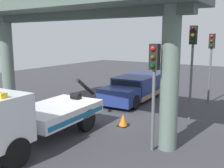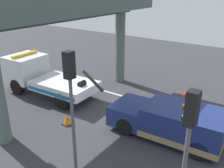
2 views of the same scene
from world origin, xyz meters
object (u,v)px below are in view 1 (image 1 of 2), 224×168
at_px(traffic_light_near, 211,53).
at_px(traffic_cone_orange, 123,121).
at_px(traffic_light_mid, 154,74).
at_px(traffic_light_far, 192,52).
at_px(towed_van_green, 134,89).
at_px(tow_truck_white, 21,117).

height_order(traffic_light_near, traffic_cone_orange, traffic_light_near).
distance_m(traffic_light_near, traffic_light_mid, 8.51).
distance_m(traffic_light_near, traffic_light_far, 4.01).
bearing_deg(towed_van_green, traffic_light_near, 115.57).
xyz_separation_m(towed_van_green, traffic_light_far, (1.95, 4.28, 2.62)).
height_order(tow_truck_white, traffic_light_near, traffic_light_near).
bearing_deg(traffic_light_near, towed_van_green, -64.43).
bearing_deg(towed_van_green, tow_truck_white, 0.33).
xyz_separation_m(traffic_light_far, traffic_cone_orange, (2.74, -2.28, -3.13)).
relative_size(traffic_light_near, traffic_light_far, 0.93).
xyz_separation_m(tow_truck_white, traffic_light_far, (-6.90, 4.23, 2.19)).
bearing_deg(traffic_cone_orange, traffic_light_mid, 52.28).
height_order(tow_truck_white, towed_van_green, tow_truck_white).
bearing_deg(traffic_light_mid, traffic_cone_orange, -127.72).
bearing_deg(tow_truck_white, traffic_cone_orange, 155.00).
distance_m(traffic_light_mid, traffic_cone_orange, 3.88).
bearing_deg(traffic_light_far, towed_van_green, -114.52).
xyz_separation_m(towed_van_green, traffic_light_near, (-2.05, 4.28, 2.38)).
relative_size(towed_van_green, traffic_light_mid, 1.36).
xyz_separation_m(towed_van_green, traffic_light_mid, (6.45, 4.28, 2.08)).
relative_size(towed_van_green, traffic_cone_orange, 9.47).
relative_size(tow_truck_white, traffic_cone_orange, 13.03).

